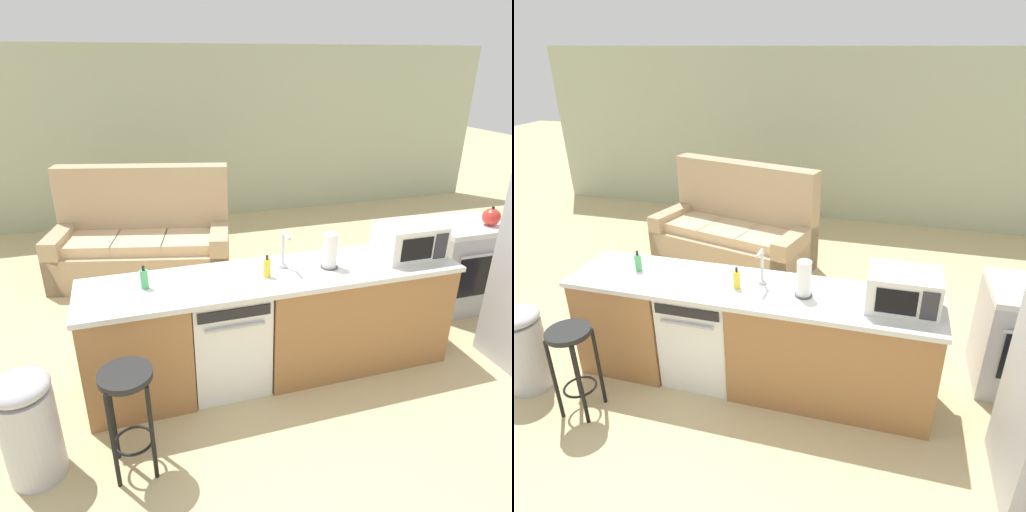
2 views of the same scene
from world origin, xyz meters
TOP-DOWN VIEW (x-y plane):
  - ground_plane at (0.00, 0.00)m, footprint 24.00×24.00m
  - wall_back at (0.30, 4.20)m, footprint 10.00×0.06m
  - kitchen_counter at (0.24, 0.00)m, footprint 2.94×0.66m
  - dishwasher at (-0.25, -0.00)m, footprint 0.58×0.61m
  - stove_range at (2.35, 0.55)m, footprint 0.76×0.68m
  - microwave at (1.30, -0.00)m, footprint 0.50×0.37m
  - sink_faucet at (0.24, 0.07)m, footprint 0.07×0.18m
  - paper_towel_roll at (0.59, -0.02)m, footprint 0.14×0.14m
  - soap_bottle at (0.07, -0.04)m, footprint 0.06×0.06m
  - dish_soap_bottle at (-0.82, 0.04)m, footprint 0.06×0.06m
  - kettle at (2.52, 0.42)m, footprint 0.21×0.17m
  - bar_stool at (-1.01, -0.68)m, footprint 0.32×0.32m
  - trash_bin at (-1.60, -0.55)m, footprint 0.35×0.35m
  - couch at (-0.72, 2.22)m, footprint 2.16×1.35m

SIDE VIEW (x-z plane):
  - ground_plane at x=0.00m, z-range 0.00..0.00m
  - trash_bin at x=-1.60m, z-range 0.01..0.75m
  - couch at x=-0.72m, z-range -0.24..1.03m
  - kitchen_counter at x=0.24m, z-range -0.03..0.87m
  - dishwasher at x=-0.25m, z-range 0.00..0.84m
  - stove_range at x=2.35m, z-range 0.00..0.90m
  - bar_stool at x=-1.01m, z-range 0.17..0.91m
  - soap_bottle at x=0.07m, z-range 0.88..1.06m
  - dish_soap_bottle at x=-0.82m, z-range 0.88..1.06m
  - kettle at x=2.52m, z-range 0.89..1.08m
  - sink_faucet at x=0.24m, z-range 0.88..1.18m
  - paper_towel_roll at x=0.59m, z-range 0.90..1.18m
  - microwave at x=1.30m, z-range 0.90..1.18m
  - wall_back at x=0.30m, z-range 0.00..2.60m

